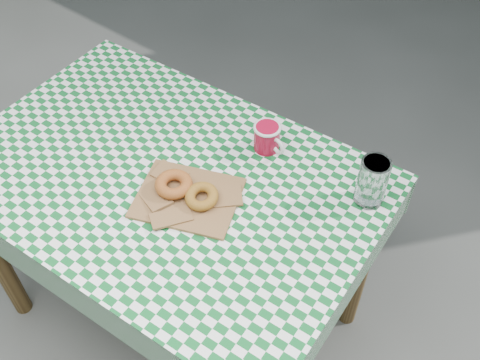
# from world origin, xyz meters

# --- Properties ---
(ground) EXTENTS (60.00, 60.00, 0.00)m
(ground) POSITION_xyz_m (0.00, 0.00, 0.00)
(ground) COLOR #51514C
(ground) RESTS_ON ground
(table) EXTENTS (1.19, 0.84, 0.75)m
(table) POSITION_xyz_m (0.05, -0.17, 0.38)
(table) COLOR #4F351B
(table) RESTS_ON ground
(tablecloth) EXTENTS (1.22, 0.86, 0.01)m
(tablecloth) POSITION_xyz_m (0.05, -0.17, 0.75)
(tablecloth) COLOR #0D5823
(tablecloth) RESTS_ON table
(paper_bag) EXTENTS (0.33, 0.30, 0.01)m
(paper_bag) POSITION_xyz_m (0.16, -0.20, 0.76)
(paper_bag) COLOR olive
(paper_bag) RESTS_ON tablecloth
(bagel_front) EXTENTS (0.11, 0.11, 0.03)m
(bagel_front) POSITION_xyz_m (0.11, -0.20, 0.79)
(bagel_front) COLOR #9B5920
(bagel_front) RESTS_ON paper_bag
(bagel_back) EXTENTS (0.09, 0.09, 0.03)m
(bagel_back) POSITION_xyz_m (0.20, -0.18, 0.78)
(bagel_back) COLOR olive
(bagel_back) RESTS_ON paper_bag
(coffee_mug) EXTENTS (0.18, 0.18, 0.08)m
(coffee_mug) POSITION_xyz_m (0.21, 0.09, 0.80)
(coffee_mug) COLOR maroon
(coffee_mug) RESTS_ON tablecloth
(drinking_glass) EXTENTS (0.08, 0.08, 0.14)m
(drinking_glass) POSITION_xyz_m (0.53, 0.10, 0.83)
(drinking_glass) COLOR silver
(drinking_glass) RESTS_ON tablecloth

